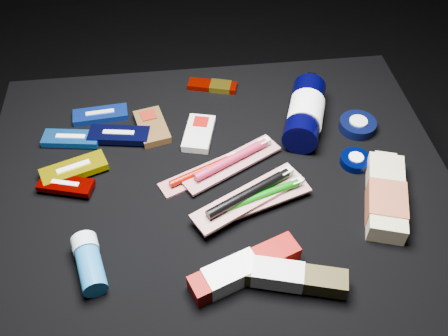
{
  "coord_description": "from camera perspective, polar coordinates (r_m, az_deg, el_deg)",
  "views": [
    {
      "loc": [
        -0.07,
        -0.69,
        1.18
      ],
      "look_at": [
        0.01,
        0.01,
        0.42
      ],
      "focal_mm": 40.0,
      "sensor_mm": 36.0,
      "label": 1
    }
  ],
  "objects": [
    {
      "name": "toothpaste_carton_red",
      "position": [
        0.89,
        1.88,
        -11.63
      ],
      "size": [
        0.21,
        0.12,
        0.04
      ],
      "rotation": [
        0.0,
        0.0,
        0.36
      ],
      "color": "#850804",
      "rests_on": "cloth_table"
    },
    {
      "name": "ground",
      "position": [
        1.37,
        -0.59,
        -12.36
      ],
      "size": [
        3.0,
        3.0,
        0.0
      ],
      "primitive_type": "plane",
      "color": "black",
      "rests_on": "ground"
    },
    {
      "name": "toothbrush_pack_1",
      "position": [
        1.06,
        0.99,
        0.78
      ],
      "size": [
        0.23,
        0.16,
        0.03
      ],
      "rotation": [
        0.0,
        0.0,
        0.5
      ],
      "color": "#B9B4AD",
      "rests_on": "cloth_table"
    },
    {
      "name": "luna_bar_2",
      "position": [
        1.14,
        -11.9,
        3.71
      ],
      "size": [
        0.14,
        0.07,
        0.02
      ],
      "rotation": [
        0.0,
        0.0,
        -0.17
      ],
      "color": "black",
      "rests_on": "cloth_table"
    },
    {
      "name": "luna_bar_0",
      "position": [
        1.21,
        -13.93,
        5.93
      ],
      "size": [
        0.13,
        0.06,
        0.02
      ],
      "rotation": [
        0.0,
        0.0,
        0.08
      ],
      "color": "#1133A8",
      "rests_on": "cloth_table"
    },
    {
      "name": "cream_tin_lower",
      "position": [
        1.11,
        14.79,
        0.86
      ],
      "size": [
        0.06,
        0.06,
        0.02
      ],
      "rotation": [
        0.0,
        0.0,
        0.05
      ],
      "color": "black",
      "rests_on": "cloth_table"
    },
    {
      "name": "lotion_bottle",
      "position": [
        1.15,
        9.26,
        6.3
      ],
      "size": [
        0.14,
        0.25,
        0.08
      ],
      "rotation": [
        0.0,
        0.0,
        -0.35
      ],
      "color": "black",
      "rests_on": "cloth_table"
    },
    {
      "name": "toothbrush_pack_3",
      "position": [
        0.98,
        3.0,
        -3.07
      ],
      "size": [
        0.24,
        0.16,
        0.03
      ],
      "rotation": [
        0.0,
        0.0,
        0.49
      ],
      "color": "silver",
      "rests_on": "cloth_table"
    },
    {
      "name": "luna_bar_1",
      "position": [
        1.17,
        -17.06,
        3.23
      ],
      "size": [
        0.13,
        0.07,
        0.02
      ],
      "rotation": [
        0.0,
        0.0,
        -0.16
      ],
      "color": "blue",
      "rests_on": "cloth_table"
    },
    {
      "name": "power_bar",
      "position": [
        1.26,
        -1.02,
        9.35
      ],
      "size": [
        0.13,
        0.07,
        0.01
      ],
      "rotation": [
        0.0,
        0.0,
        -0.28
      ],
      "color": "#850800",
      "rests_on": "cloth_table"
    },
    {
      "name": "toothpaste_carton_green",
      "position": [
        0.89,
        7.2,
        -12.17
      ],
      "size": [
        0.19,
        0.09,
        0.04
      ],
      "rotation": [
        0.0,
        0.0,
        -0.28
      ],
      "color": "#352E12",
      "rests_on": "cloth_table"
    },
    {
      "name": "cream_tin_upper",
      "position": [
        1.18,
        15.01,
        4.76
      ],
      "size": [
        0.08,
        0.08,
        0.03
      ],
      "rotation": [
        0.0,
        0.0,
        0.06
      ],
      "color": "black",
      "rests_on": "cloth_table"
    },
    {
      "name": "toothbrush_pack_2",
      "position": [
        0.99,
        4.54,
        -3.31
      ],
      "size": [
        0.21,
        0.11,
        0.02
      ],
      "rotation": [
        0.0,
        0.0,
        0.32
      ],
      "color": "#BEB6B0",
      "rests_on": "cloth_table"
    },
    {
      "name": "deodorant_stick",
      "position": [
        0.93,
        -15.15,
        -10.38
      ],
      "size": [
        0.07,
        0.12,
        0.05
      ],
      "rotation": [
        0.0,
        0.0,
        0.25
      ],
      "color": "#1A63A0",
      "rests_on": "cloth_table"
    },
    {
      "name": "clif_bar_1",
      "position": [
        1.13,
        -2.86,
        4.14
      ],
      "size": [
        0.09,
        0.12,
        0.02
      ],
      "rotation": [
        0.0,
        0.0,
        -0.26
      ],
      "color": "silver",
      "rests_on": "cloth_table"
    },
    {
      "name": "clif_bar_0",
      "position": [
        1.16,
        -8.29,
        4.84
      ],
      "size": [
        0.09,
        0.13,
        0.02
      ],
      "rotation": [
        0.0,
        0.0,
        0.22
      ],
      "color": "#4B3117",
      "rests_on": "cloth_table"
    },
    {
      "name": "luna_bar_3",
      "position": [
        1.09,
        -16.76,
        -0.14
      ],
      "size": [
        0.14,
        0.09,
        0.02
      ],
      "rotation": [
        0.0,
        0.0,
        0.34
      ],
      "color": "#C3B101",
      "rests_on": "cloth_table"
    },
    {
      "name": "luna_bar_4",
      "position": [
        1.06,
        -17.63,
        -1.87
      ],
      "size": [
        0.12,
        0.07,
        0.01
      ],
      "rotation": [
        0.0,
        0.0,
        -0.29
      ],
      "color": "#680100",
      "rests_on": "cloth_table"
    },
    {
      "name": "bodywash_bottle",
      "position": [
        1.04,
        18.0,
        -3.24
      ],
      "size": [
        0.13,
        0.22,
        0.04
      ],
      "rotation": [
        0.0,
        0.0,
        -0.31
      ],
      "color": "beige",
      "rests_on": "cloth_table"
    },
    {
      "name": "cloth_table",
      "position": [
        1.2,
        -0.66,
        -7.54
      ],
      "size": [
        0.98,
        0.78,
        0.4
      ],
      "primitive_type": "cube",
      "color": "black",
      "rests_on": "ground"
    },
    {
      "name": "toothbrush_pack_0",
      "position": [
        1.05,
        -2.37,
        -0.45
      ],
      "size": [
        0.19,
        0.12,
        0.02
      ],
      "rotation": [
        0.0,
        0.0,
        0.42
      ],
      "color": "#B3ACA7",
      "rests_on": "cloth_table"
    }
  ]
}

